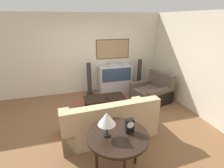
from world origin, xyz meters
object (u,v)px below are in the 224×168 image
(console_table, at_px, (118,138))
(couch, at_px, (108,123))
(armchair, at_px, (152,92))
(table_lamp, at_px, (107,119))
(tv, at_px, (115,78))
(speaker_tower_right, at_px, (139,75))
(speaker_tower_left, at_px, (89,80))
(coffee_table, at_px, (105,99))
(mantel_clock, at_px, (129,126))

(console_table, bearing_deg, couch, 84.03)
(armchair, xyz_separation_m, table_lamp, (-2.09, -2.33, 0.77))
(console_table, distance_m, table_lamp, 0.42)
(tv, height_order, console_table, tv)
(tv, bearing_deg, speaker_tower_right, -2.44)
(armchair, height_order, speaker_tower_left, speaker_tower_left)
(couch, relative_size, speaker_tower_right, 1.88)
(console_table, xyz_separation_m, speaker_tower_left, (0.06, 3.38, -0.14))
(coffee_table, distance_m, table_lamp, 2.29)
(speaker_tower_right, bearing_deg, coffee_table, -142.90)
(table_lamp, relative_size, speaker_tower_right, 0.37)
(speaker_tower_right, bearing_deg, speaker_tower_left, 180.00)
(console_table, bearing_deg, speaker_tower_left, 88.93)
(coffee_table, height_order, table_lamp, table_lamp)
(tv, bearing_deg, speaker_tower_left, -177.56)
(speaker_tower_left, bearing_deg, console_table, -91.07)
(couch, height_order, table_lamp, table_lamp)
(couch, bearing_deg, speaker_tower_right, -130.76)
(couch, distance_m, mantel_clock, 1.14)
(speaker_tower_left, bearing_deg, couch, -88.93)
(coffee_table, xyz_separation_m, speaker_tower_right, (1.62, 1.22, 0.18))
(tv, distance_m, table_lamp, 3.63)
(console_table, relative_size, speaker_tower_left, 0.90)
(couch, xyz_separation_m, mantel_clock, (0.10, -0.99, 0.55))
(couch, height_order, coffee_table, couch)
(mantel_clock, height_order, speaker_tower_right, speaker_tower_right)
(couch, bearing_deg, coffee_table, -102.91)
(tv, height_order, coffee_table, tv)
(couch, distance_m, armchair, 2.25)
(armchair, xyz_separation_m, speaker_tower_left, (-1.85, 1.02, 0.26))
(console_table, distance_m, speaker_tower_left, 3.38)
(mantel_clock, bearing_deg, armchair, 53.75)
(tv, height_order, speaker_tower_left, speaker_tower_left)
(armchair, relative_size, coffee_table, 1.04)
(couch, bearing_deg, table_lamp, 70.68)
(table_lamp, xyz_separation_m, speaker_tower_left, (0.24, 3.35, -0.52))
(couch, relative_size, console_table, 2.08)
(couch, bearing_deg, speaker_tower_left, -92.21)
(tv, bearing_deg, armchair, -48.77)
(tv, distance_m, armchair, 1.42)
(tv, relative_size, speaker_tower_right, 1.01)
(couch, xyz_separation_m, speaker_tower_left, (-0.04, 2.36, 0.23))
(tv, bearing_deg, table_lamp, -109.00)
(tv, distance_m, speaker_tower_right, 0.93)
(speaker_tower_left, bearing_deg, coffee_table, -79.03)
(console_table, distance_m, speaker_tower_right, 3.89)
(console_table, relative_size, table_lamp, 2.44)
(mantel_clock, bearing_deg, couch, 95.73)
(armchair, bearing_deg, coffee_table, -97.19)
(console_table, bearing_deg, coffee_table, 82.09)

